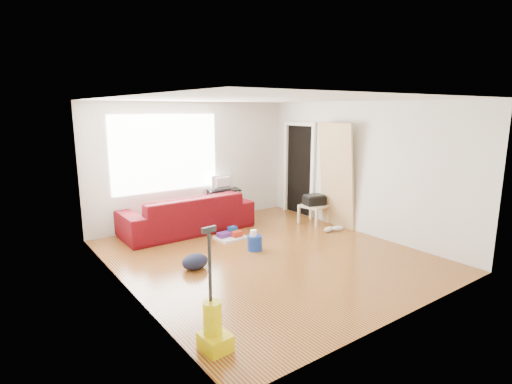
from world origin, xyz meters
TOP-DOWN VIEW (x-y plane):
  - room at (0.07, 0.15)m, footprint 4.51×5.01m
  - sofa at (-0.45, 1.95)m, footprint 2.54×0.99m
  - tv_stand at (0.55, 2.22)m, footprint 0.76×0.55m
  - tv at (0.55, 2.22)m, footprint 0.52×0.07m
  - side_table at (1.95, 0.92)m, footprint 0.57×0.57m
  - printer at (1.95, 0.92)m, footprint 0.47×0.40m
  - bucket at (-0.00, 0.32)m, footprint 0.30×0.30m
  - toilet_paper at (-0.02, 0.33)m, footprint 0.11×0.11m
  - cleaning_tray at (-0.00, 1.09)m, footprint 0.53×0.44m
  - backpack at (-1.21, 0.18)m, footprint 0.47×0.40m
  - sneakers at (1.85, 0.27)m, footprint 0.46×0.23m
  - vacuum at (-2.00, -1.77)m, footprint 0.28×0.32m
  - door_panel at (2.13, 0.49)m, footprint 0.26×0.84m

SIDE VIEW (x-z plane):
  - sofa at x=-0.45m, z-range -0.37..0.37m
  - bucket at x=0.00m, z-range -0.13..0.13m
  - backpack at x=-1.21m, z-range -0.11..0.11m
  - door_panel at x=2.13m, z-range -1.05..1.05m
  - sneakers at x=1.85m, z-range 0.00..0.10m
  - cleaning_tray at x=0.00m, z-range -0.04..0.15m
  - toilet_paper at x=-0.02m, z-range 0.13..0.23m
  - vacuum at x=-2.00m, z-range -0.40..0.86m
  - side_table at x=1.95m, z-range 0.14..0.54m
  - tv_stand at x=0.55m, z-range 0.01..0.69m
  - printer at x=1.95m, z-range 0.40..0.61m
  - tv at x=0.55m, z-range 0.68..0.98m
  - room at x=0.07m, z-range 0.00..2.51m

